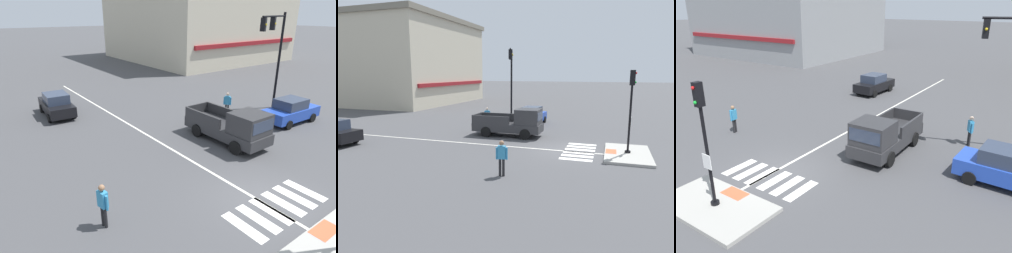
% 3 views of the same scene
% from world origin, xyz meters
% --- Properties ---
extents(ground_plane, '(300.00, 300.00, 0.00)m').
position_xyz_m(ground_plane, '(0.00, 0.00, 0.00)').
color(ground_plane, '#474749').
extents(traffic_island, '(4.58, 2.51, 0.15)m').
position_xyz_m(traffic_island, '(0.00, -3.35, 0.07)').
color(traffic_island, '#A3A099').
rests_on(traffic_island, ground).
extents(tactile_pad_front, '(1.10, 0.60, 0.01)m').
position_xyz_m(tactile_pad_front, '(0.00, -2.45, 0.15)').
color(tactile_pad_front, '#DB5B38').
rests_on(tactile_pad_front, traffic_island).
extents(signal_pole, '(0.44, 0.38, 4.69)m').
position_xyz_m(signal_pole, '(0.00, -3.36, 2.98)').
color(signal_pole, black).
rests_on(signal_pole, traffic_island).
extents(crosswalk_stripe_a, '(0.44, 1.80, 0.01)m').
position_xyz_m(crosswalk_stripe_a, '(-1.91, -0.63, 0.00)').
color(crosswalk_stripe_a, silver).
rests_on(crosswalk_stripe_a, ground).
extents(crosswalk_stripe_b, '(0.44, 1.80, 0.01)m').
position_xyz_m(crosswalk_stripe_b, '(-1.14, -0.63, 0.00)').
color(crosswalk_stripe_b, silver).
rests_on(crosswalk_stripe_b, ground).
extents(crosswalk_stripe_c, '(0.44, 1.80, 0.01)m').
position_xyz_m(crosswalk_stripe_c, '(-0.38, -0.63, 0.00)').
color(crosswalk_stripe_c, silver).
rests_on(crosswalk_stripe_c, ground).
extents(crosswalk_stripe_d, '(0.44, 1.80, 0.01)m').
position_xyz_m(crosswalk_stripe_d, '(0.38, -0.63, 0.00)').
color(crosswalk_stripe_d, silver).
rests_on(crosswalk_stripe_d, ground).
extents(crosswalk_stripe_e, '(0.44, 1.80, 0.01)m').
position_xyz_m(crosswalk_stripe_e, '(1.14, -0.63, 0.00)').
color(crosswalk_stripe_e, silver).
rests_on(crosswalk_stripe_e, ground).
extents(crosswalk_stripe_f, '(0.44, 1.80, 0.01)m').
position_xyz_m(crosswalk_stripe_f, '(1.91, -0.63, 0.00)').
color(crosswalk_stripe_f, silver).
rests_on(crosswalk_stripe_f, ground).
extents(lane_centre_line, '(0.14, 28.00, 0.01)m').
position_xyz_m(lane_centre_line, '(-0.22, 10.00, 0.00)').
color(lane_centre_line, silver).
rests_on(lane_centre_line, ground).
extents(car_black_westbound_distant, '(2.02, 4.19, 1.64)m').
position_xyz_m(car_black_westbound_distant, '(-3.46, 15.19, 0.81)').
color(car_black_westbound_distant, black).
rests_on(car_black_westbound_distant, ground).
extents(car_blue_cross_right, '(4.17, 1.99, 1.64)m').
position_xyz_m(car_blue_cross_right, '(8.77, 4.54, 0.81)').
color(car_blue_cross_right, '#2347B7').
rests_on(car_blue_cross_right, ground).
extents(pickup_truck_charcoal_eastbound_mid, '(2.09, 5.12, 2.08)m').
position_xyz_m(pickup_truck_charcoal_eastbound_mid, '(3.02, 4.48, 0.98)').
color(pickup_truck_charcoal_eastbound_mid, '#2D2D30').
rests_on(pickup_truck_charcoal_eastbound_mid, ground).
extents(pedestrian_at_curb_left, '(0.29, 0.54, 1.67)m').
position_xyz_m(pedestrian_at_curb_left, '(-5.79, 2.26, 0.98)').
color(pedestrian_at_curb_left, black).
rests_on(pedestrian_at_curb_left, ground).
extents(pedestrian_waiting_far_side, '(0.38, 0.48, 1.67)m').
position_xyz_m(pedestrian_waiting_far_side, '(6.38, 8.03, 0.98)').
color(pedestrian_waiting_far_side, black).
rests_on(pedestrian_waiting_far_side, ground).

